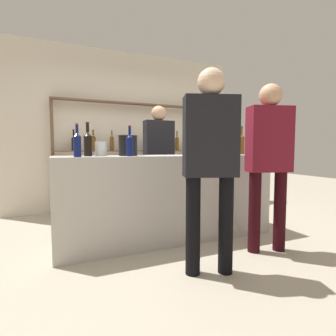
# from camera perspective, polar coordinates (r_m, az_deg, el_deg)

# --- Properties ---
(ground_plane) EXTENTS (16.00, 16.00, 0.00)m
(ground_plane) POSITION_cam_1_polar(r_m,az_deg,el_deg) (3.28, 0.00, -14.95)
(ground_plane) COLOR #B2A893
(bar_counter) EXTENTS (2.56, 0.64, 1.00)m
(bar_counter) POSITION_cam_1_polar(r_m,az_deg,el_deg) (3.15, 0.00, -6.35)
(bar_counter) COLOR #B7B2AD
(bar_counter) RESTS_ON ground_plane
(back_wall) EXTENTS (4.16, 0.12, 2.80)m
(back_wall) POSITION_cam_1_polar(r_m,az_deg,el_deg) (4.93, -8.95, 7.96)
(back_wall) COLOR beige
(back_wall) RESTS_ON ground_plane
(back_shelf) EXTENTS (2.58, 0.18, 1.88)m
(back_shelf) POSITION_cam_1_polar(r_m,az_deg,el_deg) (4.75, -8.43, 6.34)
(back_shelf) COLOR brown
(back_shelf) RESTS_ON ground_plane
(counter_bottle_0) EXTENTS (0.09, 0.09, 0.36)m
(counter_bottle_0) POSITION_cam_1_polar(r_m,az_deg,el_deg) (2.90, -17.05, 5.15)
(counter_bottle_0) COLOR black
(counter_bottle_0) RESTS_ON bar_counter
(counter_bottle_1) EXTENTS (0.07, 0.07, 0.32)m
(counter_bottle_1) POSITION_cam_1_polar(r_m,az_deg,el_deg) (2.78, -8.31, 5.10)
(counter_bottle_1) COLOR #0F1956
(counter_bottle_1) RESTS_ON bar_counter
(counter_bottle_2) EXTENTS (0.09, 0.09, 0.38)m
(counter_bottle_2) POSITION_cam_1_polar(r_m,az_deg,el_deg) (3.75, 15.66, 5.14)
(counter_bottle_2) COLOR brown
(counter_bottle_2) RESTS_ON bar_counter
(counter_bottle_3) EXTENTS (0.07, 0.07, 0.36)m
(counter_bottle_3) POSITION_cam_1_polar(r_m,az_deg,el_deg) (3.65, 13.87, 5.10)
(counter_bottle_3) COLOR black
(counter_bottle_3) RESTS_ON bar_counter
(counter_bottle_4) EXTENTS (0.07, 0.07, 0.32)m
(counter_bottle_4) POSITION_cam_1_polar(r_m,az_deg,el_deg) (2.64, -19.13, 4.92)
(counter_bottle_4) COLOR #0F1956
(counter_bottle_4) RESTS_ON bar_counter
(wine_glass) EXTENTS (0.08, 0.08, 0.16)m
(wine_glass) POSITION_cam_1_polar(r_m,az_deg,el_deg) (3.45, 9.60, 4.80)
(wine_glass) COLOR silver
(wine_glass) RESTS_ON bar_counter
(ice_bucket) EXTENTS (0.22, 0.22, 0.23)m
(ice_bucket) POSITION_cam_1_polar(r_m,az_deg,el_deg) (2.97, -8.71, 4.84)
(ice_bucket) COLOR black
(ice_bucket) RESTS_ON bar_counter
(cork_jar) EXTENTS (0.13, 0.13, 0.16)m
(cork_jar) POSITION_cam_1_polar(r_m,az_deg,el_deg) (2.93, -14.36, 4.05)
(cork_jar) COLOR silver
(cork_jar) RESTS_ON bar_counter
(customer_right) EXTENTS (0.47, 0.30, 1.73)m
(customer_right) POSITION_cam_1_polar(r_m,az_deg,el_deg) (2.89, 21.11, 2.87)
(customer_right) COLOR black
(customer_right) RESTS_ON ground_plane
(server_behind_counter) EXTENTS (0.45, 0.23, 1.73)m
(server_behind_counter) POSITION_cam_1_polar(r_m,az_deg,el_deg) (4.05, -2.01, 3.41)
(server_behind_counter) COLOR black
(server_behind_counter) RESTS_ON ground_plane
(customer_center) EXTENTS (0.49, 0.33, 1.74)m
(customer_center) POSITION_cam_1_polar(r_m,az_deg,el_deg) (2.23, 9.20, 2.84)
(customer_center) COLOR black
(customer_center) RESTS_ON ground_plane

